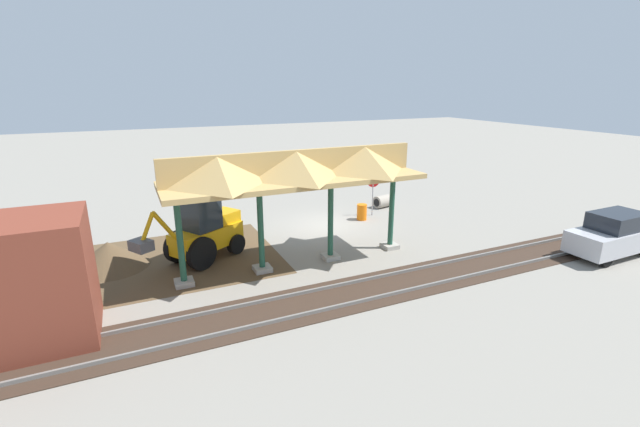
{
  "coord_description": "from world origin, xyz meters",
  "views": [
    {
      "loc": [
        9.5,
        19.99,
        7.39
      ],
      "look_at": [
        1.57,
        2.64,
        1.6
      ],
      "focal_mm": 24.0,
      "sensor_mm": 36.0,
      "label": 1
    }
  ],
  "objects_px": {
    "stop_sign": "(373,186)",
    "distant_parked_car": "(613,235)",
    "brick_utility_building": "(5,286)",
    "concrete_pipe": "(383,201)",
    "backhoe": "(204,232)",
    "traffic_barrel": "(362,212)"
  },
  "relations": [
    {
      "from": "stop_sign",
      "to": "distant_parked_car",
      "type": "distance_m",
      "value": 11.73
    },
    {
      "from": "brick_utility_building",
      "to": "distant_parked_car",
      "type": "height_order",
      "value": "brick_utility_building"
    },
    {
      "from": "brick_utility_building",
      "to": "distant_parked_car",
      "type": "distance_m",
      "value": 23.04
    },
    {
      "from": "concrete_pipe",
      "to": "backhoe",
      "type": "bearing_deg",
      "value": 18.21
    },
    {
      "from": "traffic_barrel",
      "to": "brick_utility_building",
      "type": "bearing_deg",
      "value": 22.4
    },
    {
      "from": "brick_utility_building",
      "to": "distant_parked_car",
      "type": "relative_size",
      "value": 1.05
    },
    {
      "from": "stop_sign",
      "to": "brick_utility_building",
      "type": "xyz_separation_m",
      "value": [
        16.33,
        6.82,
        0.13
      ]
    },
    {
      "from": "backhoe",
      "to": "brick_utility_building",
      "type": "relative_size",
      "value": 1.1
    },
    {
      "from": "concrete_pipe",
      "to": "brick_utility_building",
      "type": "relative_size",
      "value": 0.26
    },
    {
      "from": "stop_sign",
      "to": "traffic_barrel",
      "type": "height_order",
      "value": "stop_sign"
    },
    {
      "from": "stop_sign",
      "to": "backhoe",
      "type": "xyz_separation_m",
      "value": [
        10.08,
        2.62,
        -0.5
      ]
    },
    {
      "from": "brick_utility_building",
      "to": "traffic_barrel",
      "type": "relative_size",
      "value": 4.94
    },
    {
      "from": "concrete_pipe",
      "to": "distant_parked_car",
      "type": "height_order",
      "value": "distant_parked_car"
    },
    {
      "from": "distant_parked_car",
      "to": "traffic_barrel",
      "type": "distance_m",
      "value": 11.9
    },
    {
      "from": "stop_sign",
      "to": "backhoe",
      "type": "bearing_deg",
      "value": 14.56
    },
    {
      "from": "distant_parked_car",
      "to": "stop_sign",
      "type": "bearing_deg",
      "value": -56.22
    },
    {
      "from": "brick_utility_building",
      "to": "concrete_pipe",
      "type": "bearing_deg",
      "value": -155.78
    },
    {
      "from": "backhoe",
      "to": "traffic_barrel",
      "type": "distance_m",
      "value": 9.38
    },
    {
      "from": "backhoe",
      "to": "concrete_pipe",
      "type": "xyz_separation_m",
      "value": [
        -11.55,
        -3.8,
        -0.89
      ]
    },
    {
      "from": "distant_parked_car",
      "to": "traffic_barrel",
      "type": "xyz_separation_m",
      "value": [
        7.49,
        -9.23,
        -0.53
      ]
    },
    {
      "from": "concrete_pipe",
      "to": "traffic_barrel",
      "type": "bearing_deg",
      "value": 34.42
    },
    {
      "from": "brick_utility_building",
      "to": "traffic_barrel",
      "type": "bearing_deg",
      "value": -157.6
    }
  ]
}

